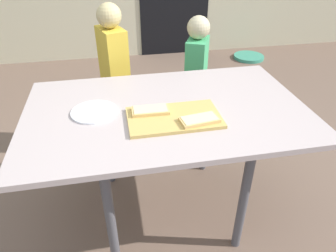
% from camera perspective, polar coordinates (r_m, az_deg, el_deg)
% --- Properties ---
extents(ground_plane, '(16.00, 16.00, 0.00)m').
position_cam_1_polar(ground_plane, '(2.01, -0.22, -14.89)').
color(ground_plane, brown).
extents(dining_table, '(1.41, 0.88, 0.73)m').
position_cam_1_polar(dining_table, '(1.59, -0.27, 1.20)').
color(dining_table, '#B3A19D').
rests_on(dining_table, ground).
extents(cutting_board, '(0.44, 0.26, 0.02)m').
position_cam_1_polar(cutting_board, '(1.46, 1.12, 1.57)').
color(cutting_board, tan).
rests_on(cutting_board, dining_table).
extents(pizza_slice_far_left, '(0.18, 0.09, 0.02)m').
position_cam_1_polar(pizza_slice_far_left, '(1.48, -3.29, 2.91)').
color(pizza_slice_far_left, '#E0B165').
rests_on(pizza_slice_far_left, cutting_board).
extents(pizza_slice_near_right, '(0.19, 0.11, 0.02)m').
position_cam_1_polar(pizza_slice_near_right, '(1.42, 5.84, 1.18)').
color(pizza_slice_near_right, '#E0B165').
rests_on(pizza_slice_near_right, cutting_board).
extents(plate_white_left, '(0.23, 0.23, 0.01)m').
position_cam_1_polar(plate_white_left, '(1.55, -13.47, 2.58)').
color(plate_white_left, white).
rests_on(plate_white_left, dining_table).
extents(child_left, '(0.21, 0.27, 1.10)m').
position_cam_1_polar(child_left, '(2.21, -9.80, 9.44)').
color(child_left, navy).
rests_on(child_left, ground).
extents(child_right, '(0.23, 0.28, 0.97)m').
position_cam_1_polar(child_right, '(2.42, 5.24, 10.00)').
color(child_right, '#4B4E63').
rests_on(child_right, ground).
extents(garden_hose_coil, '(0.40, 0.40, 0.04)m').
position_cam_1_polar(garden_hose_coil, '(4.36, 14.71, 12.27)').
color(garden_hose_coil, '#3C9476').
rests_on(garden_hose_coil, ground).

